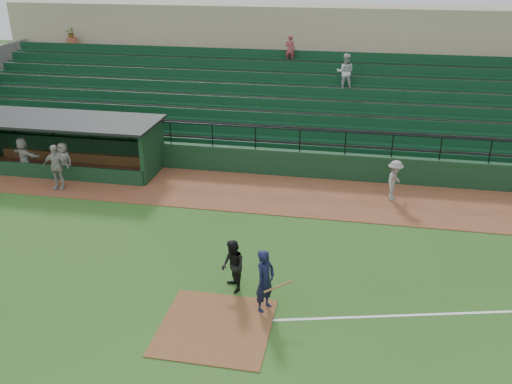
# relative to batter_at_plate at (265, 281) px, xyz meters

# --- Properties ---
(ground) EXTENTS (90.00, 90.00, 0.00)m
(ground) POSITION_rel_batter_at_plate_xyz_m (-1.19, -0.05, -0.95)
(ground) COLOR #26511A
(ground) RESTS_ON ground
(warning_track) EXTENTS (40.00, 4.00, 0.03)m
(warning_track) POSITION_rel_batter_at_plate_xyz_m (-1.19, 7.95, -0.94)
(warning_track) COLOR brown
(warning_track) RESTS_ON ground
(home_plate_dirt) EXTENTS (3.00, 3.00, 0.03)m
(home_plate_dirt) POSITION_rel_batter_at_plate_xyz_m (-1.19, -1.05, -0.94)
(home_plate_dirt) COLOR brown
(home_plate_dirt) RESTS_ON ground
(foul_line) EXTENTS (17.49, 4.44, 0.01)m
(foul_line) POSITION_rel_batter_at_plate_xyz_m (6.81, 1.15, -0.95)
(foul_line) COLOR white
(foul_line) RESTS_ON ground
(stadium_structure) EXTENTS (38.00, 13.08, 6.40)m
(stadium_structure) POSITION_rel_batter_at_plate_xyz_m (-1.19, 16.40, 1.35)
(stadium_structure) COLOR black
(stadium_structure) RESTS_ON ground
(dugout) EXTENTS (8.90, 3.20, 2.42)m
(dugout) POSITION_rel_batter_at_plate_xyz_m (-10.94, 9.51, 0.38)
(dugout) COLOR black
(dugout) RESTS_ON ground
(batter_at_plate) EXTENTS (1.15, 0.82, 1.91)m
(batter_at_plate) POSITION_rel_batter_at_plate_xyz_m (0.00, 0.00, 0.00)
(batter_at_plate) COLOR black
(batter_at_plate) RESTS_ON ground
(umpire) EXTENTS (0.95, 1.01, 1.65)m
(umpire) POSITION_rel_batter_at_plate_xyz_m (-1.11, 0.78, -0.13)
(umpire) COLOR black
(umpire) RESTS_ON ground
(runner) EXTENTS (0.96, 1.25, 1.70)m
(runner) POSITION_rel_batter_at_plate_xyz_m (3.90, 8.24, -0.07)
(runner) COLOR gray
(runner) RESTS_ON warning_track
(dugout_player_a) EXTENTS (1.17, 0.52, 1.97)m
(dugout_player_a) POSITION_rel_batter_at_plate_xyz_m (-10.15, 6.78, 0.06)
(dugout_player_a) COLOR #9F9B95
(dugout_player_a) RESTS_ON warning_track
(dugout_player_b) EXTENTS (0.89, 0.67, 1.64)m
(dugout_player_b) POSITION_rel_batter_at_plate_xyz_m (-10.47, 7.99, -0.10)
(dugout_player_b) COLOR #999490
(dugout_player_b) RESTS_ON warning_track
(dugout_player_c) EXTENTS (1.72, 1.03, 1.77)m
(dugout_player_c) POSITION_rel_batter_at_plate_xyz_m (-12.41, 7.99, -0.04)
(dugout_player_c) COLOR #A9A49E
(dugout_player_c) RESTS_ON warning_track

